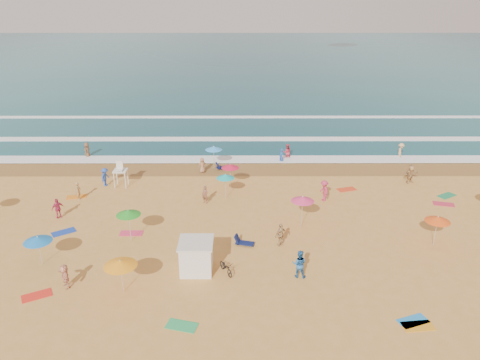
{
  "coord_description": "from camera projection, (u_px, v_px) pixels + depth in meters",
  "views": [
    {
      "loc": [
        0.77,
        -31.32,
        17.16
      ],
      "look_at": [
        0.86,
        6.0,
        1.5
      ],
      "focal_mm": 35.0,
      "sensor_mm": 36.0,
      "label": 1
    }
  ],
  "objects": [
    {
      "name": "cabana",
      "position": [
        196.0,
        257.0,
        29.97
      ],
      "size": [
        2.0,
        2.0,
        2.0
      ],
      "primitive_type": "cube",
      "color": "white",
      "rests_on": "ground"
    },
    {
      "name": "lifeguard_stand",
      "position": [
        121.0,
        176.0,
        42.59
      ],
      "size": [
        1.2,
        1.2,
        2.1
      ],
      "primitive_type": null,
      "color": "white",
      "rests_on": "ground"
    },
    {
      "name": "ground",
      "position": [
        229.0,
        229.0,
        35.52
      ],
      "size": [
        220.0,
        220.0,
        0.0
      ],
      "primitive_type": "plane",
      "color": "gold",
      "rests_on": "ground"
    },
    {
      "name": "surf_foam",
      "position": [
        232.0,
        141.0,
        55.14
      ],
      "size": [
        200.0,
        18.7,
        0.05
      ],
      "color": "white",
      "rests_on": "ground"
    },
    {
      "name": "wet_sand",
      "position": [
        231.0,
        169.0,
        47.04
      ],
      "size": [
        220.0,
        220.0,
        0.0
      ],
      "primitive_type": "plane",
      "color": "olive",
      "rests_on": "ground"
    },
    {
      "name": "towels",
      "position": [
        258.0,
        241.0,
        33.78
      ],
      "size": [
        34.34,
        19.56,
        0.03
      ],
      "color": "red",
      "rests_on": "ground"
    },
    {
      "name": "ocean",
      "position": [
        236.0,
        61.0,
        112.97
      ],
      "size": [
        220.0,
        140.0,
        0.18
      ],
      "primitive_type": "cube",
      "color": "#0C4756",
      "rests_on": "ground"
    },
    {
      "name": "loungers",
      "position": [
        348.0,
        255.0,
        31.74
      ],
      "size": [
        58.38,
        26.94,
        0.34
      ],
      "color": "#101D50",
      "rests_on": "ground"
    },
    {
      "name": "cabana_roof",
      "position": [
        196.0,
        243.0,
        29.56
      ],
      "size": [
        2.2,
        2.2,
        0.12
      ],
      "primitive_type": "cube",
      "color": "silver",
      "rests_on": "cabana"
    },
    {
      "name": "beachgoers",
      "position": [
        220.0,
        191.0,
        39.97
      ],
      "size": [
        47.01,
        24.84,
        2.13
      ],
      "color": "brown",
      "rests_on": "ground"
    },
    {
      "name": "beach_umbrellas",
      "position": [
        239.0,
        211.0,
        33.5
      ],
      "size": [
        47.99,
        26.69,
        0.79
      ],
      "color": "red",
      "rests_on": "ground"
    },
    {
      "name": "bicycle",
      "position": [
        226.0,
        267.0,
        29.92
      ],
      "size": [
        1.28,
        1.71,
        0.86
      ],
      "primitive_type": "imported",
      "rotation": [
        0.0,
        0.0,
        0.5
      ],
      "color": "black",
      "rests_on": "ground"
    }
  ]
}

